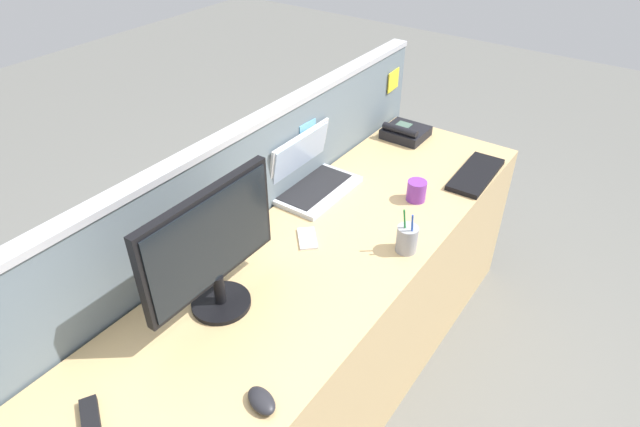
{
  "coord_description": "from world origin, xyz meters",
  "views": [
    {
      "loc": [
        -1.29,
        -0.86,
        1.99
      ],
      "look_at": [
        0.0,
        0.05,
        0.87
      ],
      "focal_mm": 30.08,
      "sensor_mm": 36.0,
      "label": 1
    }
  ],
  "objects_px": {
    "keyboard_main": "(476,174)",
    "computer_mouse_right_hand": "(262,401)",
    "laptop": "(309,176)",
    "cell_phone_white_slab": "(307,238)",
    "pen_cup": "(407,239)",
    "coffee_mug": "(417,190)",
    "desk_phone": "(405,132)",
    "desktop_monitor": "(211,246)",
    "tv_remote": "(91,425)"
  },
  "relations": [
    {
      "from": "pen_cup",
      "to": "coffee_mug",
      "type": "relative_size",
      "value": 1.52
    },
    {
      "from": "desktop_monitor",
      "to": "coffee_mug",
      "type": "bearing_deg",
      "value": -14.85
    },
    {
      "from": "laptop",
      "to": "desktop_monitor",
      "type": "bearing_deg",
      "value": -166.88
    },
    {
      "from": "desk_phone",
      "to": "tv_remote",
      "type": "relative_size",
      "value": 1.17
    },
    {
      "from": "pen_cup",
      "to": "tv_remote",
      "type": "xyz_separation_m",
      "value": [
        -1.1,
        0.32,
        -0.04
      ]
    },
    {
      "from": "desktop_monitor",
      "to": "desk_phone",
      "type": "relative_size",
      "value": 2.55
    },
    {
      "from": "laptop",
      "to": "cell_phone_white_slab",
      "type": "xyz_separation_m",
      "value": [
        -0.29,
        -0.2,
        -0.06
      ]
    },
    {
      "from": "desk_phone",
      "to": "tv_remote",
      "type": "height_order",
      "value": "desk_phone"
    },
    {
      "from": "keyboard_main",
      "to": "pen_cup",
      "type": "bearing_deg",
      "value": 177.39
    },
    {
      "from": "keyboard_main",
      "to": "computer_mouse_right_hand",
      "type": "bearing_deg",
      "value": 177.58
    },
    {
      "from": "keyboard_main",
      "to": "coffee_mug",
      "type": "distance_m",
      "value": 0.34
    },
    {
      "from": "desk_phone",
      "to": "pen_cup",
      "type": "distance_m",
      "value": 0.9
    },
    {
      "from": "desk_phone",
      "to": "coffee_mug",
      "type": "bearing_deg",
      "value": -147.48
    },
    {
      "from": "desk_phone",
      "to": "keyboard_main",
      "type": "distance_m",
      "value": 0.46
    },
    {
      "from": "laptop",
      "to": "desk_phone",
      "type": "relative_size",
      "value": 1.87
    },
    {
      "from": "laptop",
      "to": "pen_cup",
      "type": "height_order",
      "value": "laptop"
    },
    {
      "from": "laptop",
      "to": "coffee_mug",
      "type": "bearing_deg",
      "value": -65.24
    },
    {
      "from": "desk_phone",
      "to": "keyboard_main",
      "type": "bearing_deg",
      "value": -109.59
    },
    {
      "from": "laptop",
      "to": "desk_phone",
      "type": "distance_m",
      "value": 0.67
    },
    {
      "from": "coffee_mug",
      "to": "laptop",
      "type": "bearing_deg",
      "value": 114.76
    },
    {
      "from": "cell_phone_white_slab",
      "to": "pen_cup",
      "type": "bearing_deg",
      "value": -17.36
    },
    {
      "from": "coffee_mug",
      "to": "pen_cup",
      "type": "bearing_deg",
      "value": -159.22
    },
    {
      "from": "desk_phone",
      "to": "computer_mouse_right_hand",
      "type": "bearing_deg",
      "value": -165.44
    },
    {
      "from": "laptop",
      "to": "cell_phone_white_slab",
      "type": "height_order",
      "value": "laptop"
    },
    {
      "from": "desktop_monitor",
      "to": "coffee_mug",
      "type": "height_order",
      "value": "desktop_monitor"
    },
    {
      "from": "computer_mouse_right_hand",
      "to": "cell_phone_white_slab",
      "type": "distance_m",
      "value": 0.72
    },
    {
      "from": "tv_remote",
      "to": "laptop",
      "type": "bearing_deg",
      "value": 39.65
    },
    {
      "from": "desktop_monitor",
      "to": "pen_cup",
      "type": "relative_size",
      "value": 2.84
    },
    {
      "from": "cell_phone_white_slab",
      "to": "tv_remote",
      "type": "bearing_deg",
      "value": -131.77
    },
    {
      "from": "desktop_monitor",
      "to": "keyboard_main",
      "type": "distance_m",
      "value": 1.3
    },
    {
      "from": "keyboard_main",
      "to": "computer_mouse_right_hand",
      "type": "height_order",
      "value": "computer_mouse_right_hand"
    },
    {
      "from": "cell_phone_white_slab",
      "to": "desk_phone",
      "type": "bearing_deg",
      "value": 53.01
    },
    {
      "from": "cell_phone_white_slab",
      "to": "tv_remote",
      "type": "relative_size",
      "value": 0.74
    },
    {
      "from": "pen_cup",
      "to": "computer_mouse_right_hand",
      "type": "bearing_deg",
      "value": 179.34
    },
    {
      "from": "keyboard_main",
      "to": "computer_mouse_right_hand",
      "type": "xyz_separation_m",
      "value": [
        -1.43,
        0.02,
        0.01
      ]
    },
    {
      "from": "laptop",
      "to": "keyboard_main",
      "type": "bearing_deg",
      "value": -47.06
    },
    {
      "from": "desktop_monitor",
      "to": "keyboard_main",
      "type": "relative_size",
      "value": 1.41
    },
    {
      "from": "keyboard_main",
      "to": "cell_phone_white_slab",
      "type": "relative_size",
      "value": 2.86
    },
    {
      "from": "desk_phone",
      "to": "coffee_mug",
      "type": "height_order",
      "value": "coffee_mug"
    },
    {
      "from": "desktop_monitor",
      "to": "pen_cup",
      "type": "distance_m",
      "value": 0.72
    },
    {
      "from": "desktop_monitor",
      "to": "computer_mouse_right_hand",
      "type": "height_order",
      "value": "desktop_monitor"
    },
    {
      "from": "laptop",
      "to": "pen_cup",
      "type": "relative_size",
      "value": 2.08
    },
    {
      "from": "cell_phone_white_slab",
      "to": "keyboard_main",
      "type": "bearing_deg",
      "value": 24.19
    },
    {
      "from": "laptop",
      "to": "desk_phone",
      "type": "bearing_deg",
      "value": -9.45
    },
    {
      "from": "computer_mouse_right_hand",
      "to": "tv_remote",
      "type": "bearing_deg",
      "value": 152.49
    },
    {
      "from": "laptop",
      "to": "computer_mouse_right_hand",
      "type": "bearing_deg",
      "value": -150.68
    },
    {
      "from": "computer_mouse_right_hand",
      "to": "laptop",
      "type": "bearing_deg",
      "value": 47.55
    },
    {
      "from": "desktop_monitor",
      "to": "cell_phone_white_slab",
      "type": "height_order",
      "value": "desktop_monitor"
    },
    {
      "from": "desktop_monitor",
      "to": "desk_phone",
      "type": "distance_m",
      "value": 1.4
    },
    {
      "from": "desk_phone",
      "to": "keyboard_main",
      "type": "height_order",
      "value": "desk_phone"
    }
  ]
}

